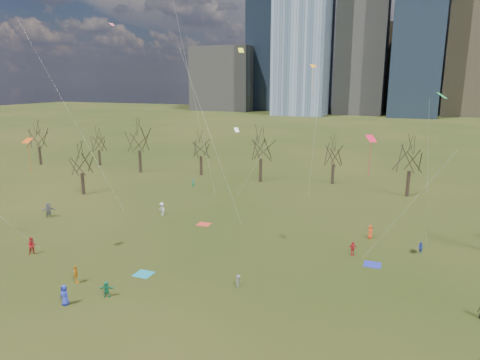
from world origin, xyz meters
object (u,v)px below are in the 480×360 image
(person_0, at_px, (65,295))
(person_2, at_px, (32,246))
(person_4, at_px, (76,274))
(blanket_teal, at_px, (144,274))
(blanket_crimson, at_px, (204,224))
(blanket_navy, at_px, (372,265))

(person_0, distance_m, person_2, 12.48)
(person_2, relative_size, person_4, 1.14)
(blanket_teal, relative_size, blanket_crimson, 1.00)
(person_2, bearing_deg, blanket_navy, -34.45)
(person_4, bearing_deg, person_0, 170.99)
(person_2, bearing_deg, person_4, -73.09)
(blanket_crimson, bearing_deg, person_2, -129.81)
(blanket_navy, bearing_deg, blanket_crimson, 166.68)
(blanket_crimson, distance_m, person_2, 19.12)
(blanket_teal, bearing_deg, blanket_crimson, 93.62)
(person_4, bearing_deg, blanket_navy, -98.80)
(blanket_teal, distance_m, person_0, 7.46)
(blanket_teal, distance_m, person_2, 13.18)
(person_0, bearing_deg, person_4, 126.18)
(blanket_crimson, distance_m, person_4, 18.49)
(blanket_teal, bearing_deg, person_4, -141.44)
(person_0, distance_m, person_4, 3.79)
(blanket_crimson, xyz_separation_m, person_4, (-3.58, -18.12, 0.79))
(blanket_navy, distance_m, person_2, 34.02)
(person_0, xyz_separation_m, person_4, (-1.83, 3.32, -0.05))
(blanket_navy, height_order, person_0, person_0)
(blanket_teal, height_order, person_0, person_0)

